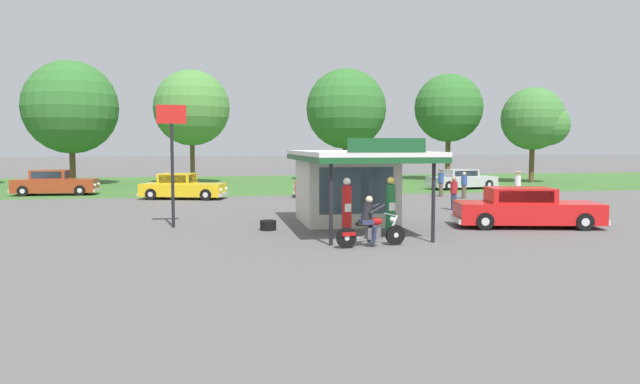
{
  "coord_description": "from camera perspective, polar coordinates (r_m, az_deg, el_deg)",
  "views": [
    {
      "loc": [
        -5.21,
        -18.73,
        3.16
      ],
      "look_at": [
        -1.3,
        3.03,
        1.4
      ],
      "focal_mm": 33.48,
      "sensor_mm": 36.0,
      "label": 1
    }
  ],
  "objects": [
    {
      "name": "ground_plane",
      "position": [
        19.7,
        5.31,
        -4.7
      ],
      "size": [
        300.0,
        300.0,
        0.0
      ],
      "primitive_type": "plane",
      "color": "#5B5959"
    },
    {
      "name": "grass_verge_strip",
      "position": [
        49.11,
        -4.08,
        0.85
      ],
      "size": [
        120.0,
        24.0,
        0.01
      ],
      "primitive_type": "cube",
      "color": "#3D6B2D",
      "rests_on": "ground"
    },
    {
      "name": "service_station_kiosk",
      "position": [
        23.79,
        2.7,
        1.04
      ],
      "size": [
        4.27,
        8.0,
        3.36
      ],
      "color": "beige",
      "rests_on": "ground"
    },
    {
      "name": "gas_pump_nearside",
      "position": [
        20.53,
        2.58,
        -1.69
      ],
      "size": [
        0.44,
        0.44,
        2.03
      ],
      "color": "slate",
      "rests_on": "ground"
    },
    {
      "name": "gas_pump_offside",
      "position": [
        20.93,
        6.76,
        -1.58
      ],
      "size": [
        0.44,
        0.44,
        2.04
      ],
      "color": "slate",
      "rests_on": "ground"
    },
    {
      "name": "motorcycle_with_rider",
      "position": [
        18.54,
        4.82,
        -3.23
      ],
      "size": [
        2.29,
        0.74,
        1.58
      ],
      "color": "black",
      "rests_on": "ground"
    },
    {
      "name": "featured_classic_sedan",
      "position": [
        24.14,
        19.07,
        -1.54
      ],
      "size": [
        5.78,
        2.97,
        1.52
      ],
      "color": "red",
      "rests_on": "ground"
    },
    {
      "name": "parked_car_back_row_right",
      "position": [
        41.0,
        -24.05,
        0.74
      ],
      "size": [
        5.16,
        1.98,
        1.58
      ],
      "color": "#993819",
      "rests_on": "ground"
    },
    {
      "name": "parked_car_second_row_spare",
      "position": [
        43.75,
        13.37,
        1.14
      ],
      "size": [
        5.38,
        2.79,
        1.4
      ],
      "color": "#B7B7BC",
      "rests_on": "ground"
    },
    {
      "name": "parked_car_back_row_centre",
      "position": [
        36.27,
        1.88,
        0.67
      ],
      "size": [
        5.72,
        2.77,
        1.53
      ],
      "color": "#993819",
      "rests_on": "ground"
    },
    {
      "name": "parked_car_back_row_centre_right",
      "position": [
        35.63,
        -13.05,
        0.42
      ],
      "size": [
        5.2,
        3.07,
        1.49
      ],
      "color": "gold",
      "rests_on": "ground"
    },
    {
      "name": "bystander_standing_back_lot",
      "position": [
        37.07,
        11.48,
        0.95
      ],
      "size": [
        0.37,
        0.37,
        1.67
      ],
      "color": "brown",
      "rests_on": "ground"
    },
    {
      "name": "bystander_leaning_by_kiosk",
      "position": [
        35.96,
        13.61,
        0.69
      ],
      "size": [
        0.34,
        0.34,
        1.57
      ],
      "color": "brown",
      "rests_on": "ground"
    },
    {
      "name": "bystander_admiring_sedan",
      "position": [
        33.58,
        18.36,
        0.53
      ],
      "size": [
        0.38,
        0.38,
        1.75
      ],
      "color": "#2D3351",
      "rests_on": "ground"
    },
    {
      "name": "bystander_strolling_foreground",
      "position": [
        29.46,
        12.67,
        -0.07
      ],
      "size": [
        0.34,
        0.34,
        1.61
      ],
      "color": "#2D3351",
      "rests_on": "ground"
    },
    {
      "name": "tree_oak_centre",
      "position": [
        53.04,
        19.97,
        6.48
      ],
      "size": [
        5.27,
        5.22,
        7.93
      ],
      "color": "brown",
      "rests_on": "ground"
    },
    {
      "name": "tree_oak_distant_spare",
      "position": [
        49.24,
        -12.05,
        7.69
      ],
      "size": [
        6.03,
        6.03,
        9.12
      ],
      "color": "brown",
      "rests_on": "ground"
    },
    {
      "name": "tree_oak_left",
      "position": [
        52.15,
        2.51,
        7.93
      ],
      "size": [
        6.94,
        6.94,
        9.73
      ],
      "color": "brown",
      "rests_on": "ground"
    },
    {
      "name": "tree_oak_far_right",
      "position": [
        54.42,
        12.19,
        7.84
      ],
      "size": [
        6.01,
        6.01,
        9.41
      ],
      "color": "brown",
      "rests_on": "ground"
    },
    {
      "name": "tree_oak_right",
      "position": [
        49.91,
        -22.91,
        7.31
      ],
      "size": [
        7.13,
        7.13,
        9.59
      ],
      "color": "brown",
      "rests_on": "ground"
    },
    {
      "name": "roadside_pole_sign",
      "position": [
        23.31,
        -13.97,
        4.48
      ],
      "size": [
        1.1,
        0.12,
        4.65
      ],
      "color": "black",
      "rests_on": "ground"
    },
    {
      "name": "spare_tire_stack",
      "position": [
        22.19,
        -4.98,
        -3.18
      ],
      "size": [
        0.6,
        0.6,
        0.36
      ],
      "color": "black",
      "rests_on": "ground"
    }
  ]
}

